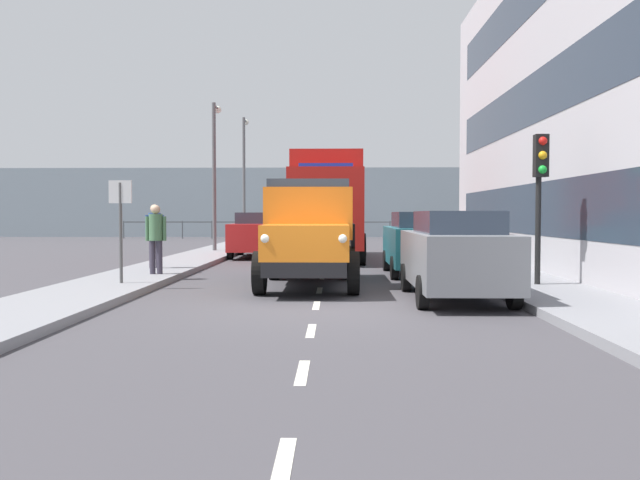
% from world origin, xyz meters
% --- Properties ---
extents(ground_plane, '(80.00, 80.00, 0.00)m').
position_xyz_m(ground_plane, '(0.00, -11.89, 0.00)').
color(ground_plane, '#423F44').
extents(sidewalk_left, '(2.10, 42.79, 0.15)m').
position_xyz_m(sidewalk_left, '(-4.66, -11.89, 0.07)').
color(sidewalk_left, gray).
rests_on(sidewalk_left, ground_plane).
extents(sidewalk_right, '(2.10, 42.79, 0.15)m').
position_xyz_m(sidewalk_right, '(4.66, -11.89, 0.07)').
color(sidewalk_right, gray).
rests_on(sidewalk_right, ground_plane).
extents(road_centreline_markings, '(0.12, 37.45, 0.01)m').
position_xyz_m(road_centreline_markings, '(0.00, -10.70, 0.00)').
color(road_centreline_markings, silver).
rests_on(road_centreline_markings, ground_plane).
extents(sea_horizon, '(80.00, 0.80, 5.00)m').
position_xyz_m(sea_horizon, '(0.00, -36.28, 2.50)').
color(sea_horizon, '#84939E').
rests_on(sea_horizon, ground_plane).
extents(seawall_railing, '(28.08, 0.08, 1.20)m').
position_xyz_m(seawall_railing, '(-0.00, -32.68, 0.92)').
color(seawall_railing, '#4C5156').
rests_on(seawall_railing, ground_plane).
extents(truck_vintage_orange, '(2.17, 5.64, 2.43)m').
position_xyz_m(truck_vintage_orange, '(0.25, -3.08, 1.18)').
color(truck_vintage_orange, black).
rests_on(truck_vintage_orange, ground_plane).
extents(lorry_cargo_red, '(2.58, 8.20, 3.87)m').
position_xyz_m(lorry_cargo_red, '(-0.03, -12.50, 2.08)').
color(lorry_cargo_red, red).
rests_on(lorry_cargo_red, ground_plane).
extents(car_grey_kerbside_near, '(1.77, 4.32, 1.72)m').
position_xyz_m(car_grey_kerbside_near, '(-2.66, -1.06, 0.90)').
color(car_grey_kerbside_near, slate).
rests_on(car_grey_kerbside_near, ground_plane).
extents(car_teal_kerbside_1, '(1.83, 4.25, 1.72)m').
position_xyz_m(car_teal_kerbside_1, '(-2.66, -6.27, 0.90)').
color(car_teal_kerbside_1, '#1E6670').
rests_on(car_teal_kerbside_1, ground_plane).
extents(car_red_oppositeside_0, '(1.84, 4.38, 1.72)m').
position_xyz_m(car_red_oppositeside_0, '(2.66, -13.64, 0.90)').
color(car_red_oppositeside_0, '#B21E1E').
rests_on(car_red_oppositeside_0, ground_plane).
extents(car_silver_oppositeside_1, '(1.87, 4.69, 1.72)m').
position_xyz_m(car_silver_oppositeside_1, '(2.66, -20.32, 0.90)').
color(car_silver_oppositeside_1, '#B7BABF').
rests_on(car_silver_oppositeside_1, ground_plane).
extents(pedestrian_by_lamp, '(0.53, 0.34, 1.74)m').
position_xyz_m(pedestrian_by_lamp, '(4.18, -4.78, 1.18)').
color(pedestrian_by_lamp, '#383342').
rests_on(pedestrian_by_lamp, sidewalk_right).
extents(pedestrian_with_bag, '(0.53, 0.34, 1.78)m').
position_xyz_m(pedestrian_with_bag, '(4.72, -6.61, 1.20)').
color(pedestrian_with_bag, '#383342').
rests_on(pedestrian_with_bag, sidewalk_right).
extents(traffic_light_near, '(0.28, 0.41, 3.20)m').
position_xyz_m(traffic_light_near, '(-4.71, -2.45, 2.47)').
color(traffic_light_near, black).
rests_on(traffic_light_near, sidewalk_left).
extents(lamp_post_promenade, '(0.32, 1.14, 6.13)m').
position_xyz_m(lamp_post_promenade, '(4.70, -15.85, 3.83)').
color(lamp_post_promenade, '#59595B').
rests_on(lamp_post_promenade, sidewalk_right).
extents(lamp_post_far, '(0.32, 1.14, 6.89)m').
position_xyz_m(lamp_post_far, '(4.75, -25.23, 4.22)').
color(lamp_post_far, '#59595B').
rests_on(lamp_post_far, sidewalk_right).
extents(street_sign, '(0.50, 0.07, 2.25)m').
position_xyz_m(street_sign, '(4.36, -2.60, 1.68)').
color(street_sign, '#4C4C4C').
rests_on(street_sign, sidewalk_right).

